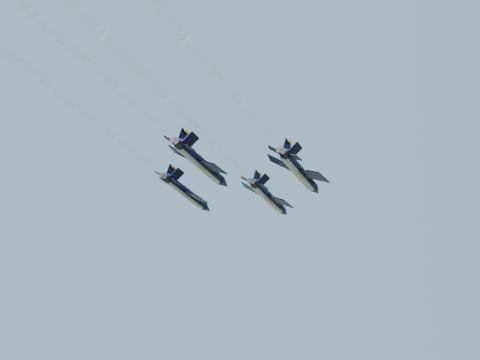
% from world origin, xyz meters
% --- Properties ---
extents(jet_lead, '(10.33, 15.89, 6.32)m').
position_xyz_m(jet_lead, '(7.65, 10.41, 100.91)').
color(jet_lead, black).
extents(jet_left, '(10.33, 15.89, 6.32)m').
position_xyz_m(jet_left, '(-7.16, 4.59, 100.91)').
color(jet_left, black).
extents(jet_right, '(10.33, 15.89, 6.32)m').
position_xyz_m(jet_right, '(14.65, -3.79, 100.91)').
color(jet_right, black).
extents(jet_slot, '(10.33, 15.89, 6.32)m').
position_xyz_m(jet_slot, '(-0.45, -10.68, 100.91)').
color(jet_slot, black).
extents(smoke_trail_lead, '(22.48, 52.49, 2.71)m').
position_xyz_m(smoke_trail_lead, '(-8.39, -29.80, 100.94)').
color(smoke_trail_lead, white).
extents(smoke_trail_right, '(22.48, 52.49, 2.71)m').
position_xyz_m(smoke_trail_right, '(-1.39, -44.00, 100.94)').
color(smoke_trail_right, white).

